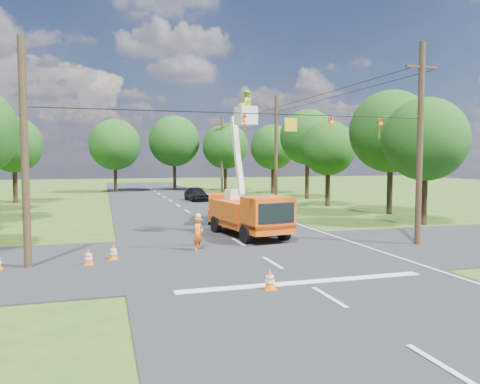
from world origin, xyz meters
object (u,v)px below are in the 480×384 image
object	(u,v)px
tree_right_c	(328,148)
tree_right_e	(273,147)
tree_far_c	(225,146)
tree_right_a	(425,140)
bucket_truck	(250,206)
traffic_cone_2	(254,222)
traffic_cone_4	(89,257)
tree_left_f	(14,145)
traffic_cone_3	(114,252)
pole_right_mid	(276,150)
traffic_cone_1	(242,226)
tree_right_b	(391,132)
second_truck	(225,206)
pole_right_near	(420,143)
ground_worker	(198,234)
traffic_cone_6	(240,212)
pole_left	(25,154)
distant_car	(196,194)
traffic_cone_0	(270,279)
tree_right_d	(308,137)
tree_far_b	(174,141)
pole_right_far	(222,153)
tree_far_a	(115,145)

from	to	relation	value
tree_right_c	tree_right_e	world-z (taller)	tree_right_e
tree_far_c	tree_right_a	bearing A→B (deg)	-83.66
bucket_truck	traffic_cone_2	distance (m)	3.79
traffic_cone_4	tree_right_a	distance (m)	22.24
tree_right_a	tree_left_f	bearing A→B (deg)	139.70
traffic_cone_3	tree_far_c	bearing A→B (deg)	69.21
traffic_cone_4	bucket_truck	bearing A→B (deg)	29.98
tree_right_a	pole_right_mid	bearing A→B (deg)	109.65
traffic_cone_1	tree_right_a	size ratio (longest dim) A/B	0.09
tree_right_b	tree_right_a	bearing A→B (deg)	-104.04
second_truck	pole_right_near	size ratio (longest dim) A/B	0.58
ground_worker	traffic_cone_1	xyz separation A→B (m)	(3.56, 4.73, -0.45)
traffic_cone_6	pole_left	xyz separation A→B (m)	(-12.59, -13.33, 4.14)
bucket_truck	traffic_cone_6	world-z (taller)	bucket_truck
tree_left_f	tree_right_b	size ratio (longest dim) A/B	0.87
distant_car	traffic_cone_4	size ratio (longest dim) A/B	6.09
pole_left	tree_left_f	bearing A→B (deg)	100.02
traffic_cone_3	tree_right_b	size ratio (longest dim) A/B	0.07
ground_worker	pole_left	world-z (taller)	pole_left
pole_right_near	tree_far_c	distance (m)	42.02
bucket_truck	second_truck	bearing A→B (deg)	79.10
pole_left	second_truck	bearing A→B (deg)	45.52
tree_far_c	bucket_truck	bearing A→B (deg)	-102.64
traffic_cone_0	distant_car	bearing A→B (deg)	83.04
traffic_cone_0	tree_right_d	distance (m)	36.98
traffic_cone_2	tree_far_c	xyz separation A→B (m)	(7.04, 34.10, 5.70)
pole_left	tree_right_e	world-z (taller)	pole_left
second_truck	traffic_cone_4	size ratio (longest dim) A/B	8.14
traffic_cone_2	traffic_cone_1	bearing A→B (deg)	-127.77
traffic_cone_0	pole_right_mid	distance (m)	27.89
distant_car	traffic_cone_1	bearing A→B (deg)	-99.27
second_truck	traffic_cone_3	xyz separation A→B (m)	(-7.59, -10.49, -0.71)
tree_far_b	pole_left	bearing A→B (deg)	-105.52
ground_worker	tree_far_c	world-z (taller)	tree_far_c
traffic_cone_1	pole_right_near	size ratio (longest dim) A/B	0.07
distant_car	pole_right_far	bearing A→B (deg)	59.31
pole_right_far	tree_right_d	xyz separation A→B (m)	(6.30, -13.00, 1.57)
tree_left_f	pole_right_near	bearing A→B (deg)	-52.16
distant_car	pole_right_near	size ratio (longest dim) A/B	0.43
tree_right_e	tree_far_c	world-z (taller)	tree_far_c
distant_car	tree_right_e	bearing A→B (deg)	28.29
pole_right_near	pole_left	size ratio (longest dim) A/B	1.11
traffic_cone_0	pole_left	distance (m)	10.67
traffic_cone_0	pole_right_mid	world-z (taller)	pole_right_mid
second_truck	tree_left_f	bearing A→B (deg)	143.68
tree_right_a	tree_right_b	size ratio (longest dim) A/B	0.86
ground_worker	tree_right_b	size ratio (longest dim) A/B	0.17
tree_right_e	tree_left_f	bearing A→B (deg)	-170.08
traffic_cone_3	tree_far_a	world-z (taller)	tree_far_a
bucket_truck	tree_right_a	world-z (taller)	tree_right_a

